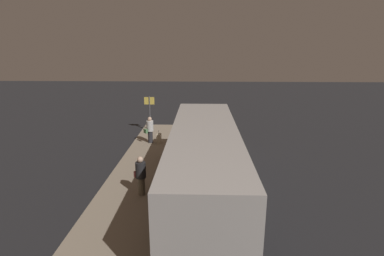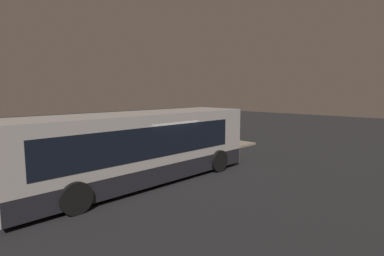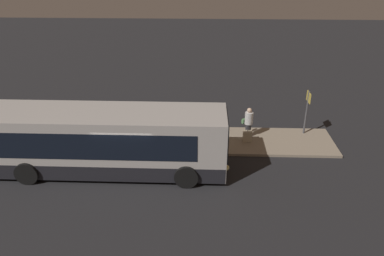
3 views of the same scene
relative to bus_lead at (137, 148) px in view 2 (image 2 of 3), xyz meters
name	(u,v)px [view 2 (image 2 of 3)]	position (x,y,z in m)	size (l,w,h in m)	color
ground	(161,179)	(1.00, -0.23, -1.41)	(80.00, 80.00, 0.00)	#232326
platform	(121,165)	(1.00, 2.86, -1.35)	(20.00, 2.98, 0.13)	gray
bus_lead	(137,148)	(0.00, 0.00, 0.00)	(10.61, 2.85, 2.84)	#B2ADA8
passenger_boarding	(193,134)	(6.60, 3.27, -0.42)	(0.65, 0.67, 1.63)	#2D2D33
passenger_waiting	(104,151)	(-0.09, 2.52, -0.42)	(0.67, 0.62, 1.62)	#6B604C
suitcase	(199,144)	(6.53, 2.72, -0.99)	(0.46, 0.26, 0.82)	beige
sign_post	(218,120)	(9.67, 3.78, 0.25)	(0.10, 0.71, 2.38)	#4C4C51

